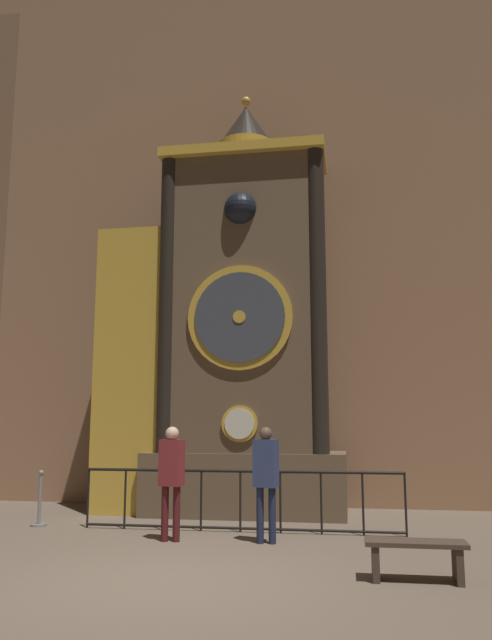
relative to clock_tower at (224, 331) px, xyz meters
The scene contains 8 objects.
ground_plane 6.33m from the clock_tower, 85.32° to the right, with size 28.00×28.00×0.00m, color brown.
cathedral_back_wall 3.55m from the clock_tower, 76.78° to the left, with size 24.00×0.32×13.68m.
clock_tower is the anchor object (origin of this frame).
railing_fence 3.66m from the clock_tower, 70.36° to the right, with size 5.30×0.05×0.99m.
visitor_near 3.88m from the clock_tower, 94.18° to the right, with size 0.38×0.30×1.69m.
visitor_far 4.01m from the clock_tower, 66.45° to the right, with size 0.39×0.31×1.69m.
stanchion_post 4.74m from the clock_tower, 146.47° to the right, with size 0.28×0.28×0.94m.
visitor_bench 6.59m from the clock_tower, 56.18° to the right, with size 1.12×0.40×0.44m.
Camera 1 is at (2.06, -7.09, 1.75)m, focal length 35.00 mm.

